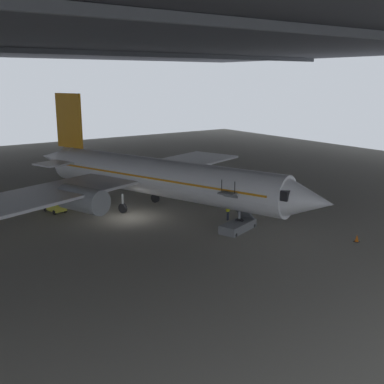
{
  "coord_description": "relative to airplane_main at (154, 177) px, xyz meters",
  "views": [
    {
      "loc": [
        -18.44,
        -36.26,
        12.26
      ],
      "look_at": [
        4.51,
        -3.29,
        2.46
      ],
      "focal_mm": 43.68,
      "sensor_mm": 36.0,
      "label": 1
    }
  ],
  "objects": [
    {
      "name": "airplane_main",
      "position": [
        0.0,
        0.0,
        0.0
      ],
      "size": [
        32.76,
        33.02,
        10.75
      ],
      "color": "white",
      "rests_on": "ground_plane"
    },
    {
      "name": "boarding_stairs",
      "position": [
        2.59,
        -9.1,
        -2.6
      ],
      "size": [
        4.28,
        2.65,
        4.51
      ],
      "color": "slate",
      "rests_on": "ground_plane"
    },
    {
      "name": "ground_plane",
      "position": [
        -3.07,
        -0.87,
        -3.32
      ],
      "size": [
        110.0,
        110.0,
        0.0
      ],
      "primitive_type": "plane",
      "color": "gray"
    },
    {
      "name": "baggage_tug",
      "position": [
        -7.92,
        4.96,
        -2.79
      ],
      "size": [
        1.66,
        2.39,
        0.9
      ],
      "color": "yellow",
      "rests_on": "ground_plane"
    },
    {
      "name": "hangar_structure",
      "position": [
        -3.17,
        12.9,
        13.49
      ],
      "size": [
        121.0,
        99.0,
        17.45
      ],
      "color": "#4C4F54",
      "rests_on": "ground_plane"
    },
    {
      "name": "traffic_cone_orange",
      "position": [
        8.34,
        -16.47,
        -3.03
      ],
      "size": [
        0.36,
        0.36,
        0.6
      ],
      "color": "black",
      "rests_on": "ground_plane"
    },
    {
      "name": "crew_worker_by_stairs",
      "position": [
        3.79,
        -6.35,
        -2.41
      ],
      "size": [
        0.5,
        0.36,
        1.59
      ],
      "color": "#232838",
      "rests_on": "ground_plane"
    }
  ]
}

